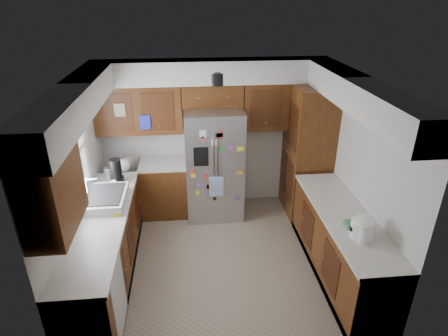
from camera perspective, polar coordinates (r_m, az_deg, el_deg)
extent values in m
plane|color=gray|center=(5.46, -0.41, -13.37)|extent=(3.60, 3.60, 0.00)
cube|color=beige|center=(6.24, -1.83, 5.07)|extent=(3.60, 0.04, 2.50)
cube|color=beige|center=(4.96, -21.65, -2.43)|extent=(0.04, 3.20, 2.50)
cube|color=beige|center=(5.24, 19.56, -0.61)|extent=(0.04, 3.20, 2.50)
cube|color=beige|center=(3.43, 2.11, -13.77)|extent=(3.60, 0.04, 2.50)
cube|color=white|center=(4.35, -0.51, 13.36)|extent=(3.60, 3.20, 0.02)
cube|color=silver|center=(5.76, -1.84, 14.48)|extent=(3.60, 0.38, 0.35)
cube|color=silver|center=(4.54, -21.50, 9.74)|extent=(0.38, 3.20, 0.35)
cube|color=silver|center=(4.81, 19.35, 10.87)|extent=(0.38, 3.20, 0.35)
cube|color=#49210E|center=(5.94, -12.89, 8.74)|extent=(1.33, 0.34, 0.75)
cube|color=#49210E|center=(6.09, 9.08, 9.46)|extent=(1.33, 0.34, 0.75)
cube|color=#49210E|center=(3.71, -24.65, -3.42)|extent=(0.34, 0.85, 0.75)
cube|color=white|center=(4.90, -21.88, 1.74)|extent=(0.02, 0.90, 1.05)
cube|color=white|center=(4.89, -21.45, 1.76)|extent=(0.01, 1.02, 1.15)
cube|color=#2032C0|center=(5.80, -11.95, 6.85)|extent=(0.16, 0.02, 0.22)
cube|color=beige|center=(5.79, -15.61, 8.51)|extent=(0.16, 0.02, 0.20)
cube|color=#49210E|center=(5.06, -17.65, -12.07)|extent=(0.60, 2.60, 0.88)
cube|color=#49210E|center=(6.30, -9.04, -3.13)|extent=(0.75, 0.60, 0.88)
cube|color=white|center=(4.80, -18.38, -7.68)|extent=(0.63, 2.60, 0.04)
cube|color=white|center=(6.10, -9.34, 0.67)|extent=(0.75, 0.60, 0.04)
cube|color=black|center=(5.30, -17.08, -15.43)|extent=(0.60, 2.60, 0.10)
cube|color=silver|center=(4.35, -15.63, -18.63)|extent=(0.01, 0.58, 0.80)
cube|color=#49210E|center=(5.15, 17.29, -11.22)|extent=(0.60, 2.25, 0.88)
cube|color=white|center=(4.90, 17.98, -6.89)|extent=(0.63, 2.25, 0.04)
cube|color=black|center=(5.39, 16.74, -14.56)|extent=(0.60, 2.25, 0.10)
cube|color=#49210E|center=(6.17, 12.56, 2.46)|extent=(0.60, 0.90, 2.15)
cube|color=gray|center=(6.01, -1.51, 0.63)|extent=(0.90, 0.75, 1.80)
cylinder|color=silver|center=(5.59, -1.53, 0.34)|extent=(0.02, 0.02, 0.90)
cylinder|color=silver|center=(5.59, -0.92, 0.37)|extent=(0.02, 0.02, 0.90)
cube|color=black|center=(5.53, -3.52, 1.71)|extent=(0.22, 0.01, 0.30)
cube|color=silver|center=(5.73, -1.18, -2.88)|extent=(0.22, 0.01, 0.34)
cube|color=yellow|center=(5.53, 2.55, 2.93)|extent=(0.11, 0.00, 0.07)
cube|color=red|center=(5.67, -2.76, -1.36)|extent=(0.05, 0.00, 0.08)
cube|color=yellow|center=(5.75, -2.41, -2.93)|extent=(0.05, 0.00, 0.11)
cube|color=black|center=(5.82, -0.68, -3.89)|extent=(0.06, 0.00, 0.11)
cube|color=#8C4C99|center=(5.50, 1.10, 3.20)|extent=(0.07, 0.00, 0.09)
cube|color=white|center=(5.39, -3.24, 5.17)|extent=(0.10, 0.00, 0.12)
cube|color=yellow|center=(5.79, -4.08, -3.81)|extent=(0.06, 0.00, 0.07)
cube|color=#8C4C99|center=(5.56, 0.14, 1.47)|extent=(0.06, 0.00, 0.07)
cube|color=#8C4C99|center=(5.73, -3.68, -2.55)|extent=(0.10, 0.00, 0.05)
cube|color=yellow|center=(5.65, -4.71, -1.17)|extent=(0.07, 0.00, 0.06)
cube|color=black|center=(5.86, -1.43, -4.68)|extent=(0.05, 0.00, 0.06)
cube|color=red|center=(5.62, -4.86, -0.55)|extent=(0.06, 0.00, 0.07)
cube|color=#8C4C99|center=(5.75, -2.59, -2.88)|extent=(0.07, 0.00, 0.08)
cube|color=red|center=(5.42, -3.29, 4.44)|extent=(0.05, 0.00, 0.07)
cube|color=orange|center=(5.70, 2.45, -0.77)|extent=(0.10, 0.00, 0.06)
cube|color=green|center=(5.50, -0.51, 2.86)|extent=(0.10, 0.00, 0.06)
cube|color=white|center=(5.45, -1.48, 3.89)|extent=(0.08, 0.00, 0.10)
cube|color=black|center=(5.42, -0.75, 5.03)|extent=(0.11, 0.00, 0.06)
cube|color=red|center=(5.42, -0.65, 5.04)|extent=(0.09, 0.00, 0.12)
cube|color=#8C4C99|center=(5.90, 2.07, -4.60)|extent=(0.07, 0.00, 0.07)
cube|color=#49210E|center=(5.86, -1.80, 11.15)|extent=(0.96, 0.34, 0.35)
sphere|color=#2938C5|center=(5.72, -3.79, 14.00)|extent=(0.28, 0.28, 0.28)
cylinder|color=black|center=(5.72, -1.13, 13.53)|extent=(0.31, 0.31, 0.18)
ellipsoid|color=#333338|center=(5.71, -1.14, 14.40)|extent=(0.29, 0.29, 0.13)
cube|color=silver|center=(5.10, -17.65, -4.49)|extent=(0.52, 0.70, 0.12)
cube|color=black|center=(5.06, -17.74, -3.85)|extent=(0.44, 0.60, 0.02)
cylinder|color=silver|center=(5.07, -20.09, -2.97)|extent=(0.02, 0.02, 0.30)
cylinder|color=silver|center=(5.00, -19.65, -1.64)|extent=(0.16, 0.02, 0.02)
cube|color=yellow|center=(4.85, -15.83, -6.39)|extent=(0.10, 0.18, 0.04)
cube|color=black|center=(5.54, -15.94, -1.87)|extent=(0.18, 0.14, 0.10)
cylinder|color=black|center=(5.46, -16.18, -0.09)|extent=(0.16, 0.16, 0.28)
cylinder|color=gray|center=(5.67, -17.07, -0.82)|extent=(0.14, 0.14, 0.20)
sphere|color=silver|center=(5.87, -15.04, 0.41)|extent=(0.20, 0.20, 0.20)
cube|color=#3F72B2|center=(5.96, -16.36, 0.50)|extent=(0.14, 0.10, 0.18)
cube|color=#BFB28C|center=(6.03, -14.32, 0.85)|extent=(0.10, 0.08, 0.14)
cylinder|color=silver|center=(5.44, -16.48, -2.42)|extent=(0.08, 0.08, 0.11)
cylinder|color=white|center=(4.50, 20.39, -8.73)|extent=(0.28, 0.28, 0.19)
ellipsoid|color=white|center=(4.45, 20.57, -7.74)|extent=(0.27, 0.27, 0.12)
cube|color=black|center=(4.43, 18.89, -8.71)|extent=(0.04, 0.06, 0.04)
cylinder|color=white|center=(4.37, 20.58, -9.41)|extent=(0.11, 0.11, 0.24)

